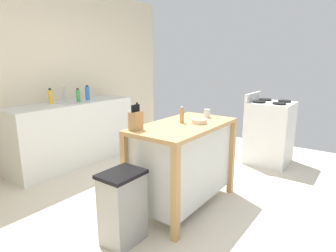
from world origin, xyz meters
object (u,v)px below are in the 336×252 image
Objects in this scene: trash_bin at (123,207)px; bottle_spray_cleaner at (51,97)px; kitchen_island at (183,160)px; bottle_hand_soap at (87,93)px; bowl_ceramic_small at (199,121)px; sink_faucet at (64,94)px; pepper_grinder at (182,115)px; bottle_dish_soap at (78,96)px; knife_block at (136,120)px; drinking_cup at (207,113)px; stove at (269,132)px.

bottle_spray_cleaner is at bearing 71.44° from trash_bin.
bottle_hand_soap reaches higher than kitchen_island.
sink_faucet is at bearing 89.92° from bowl_ceramic_small.
bowl_ceramic_small is at bearing -62.18° from pepper_grinder.
sink_faucet is at bearing 87.11° from kitchen_island.
pepper_grinder is at bearing -95.32° from bottle_dish_soap.
bottle_hand_soap reaches higher than trash_bin.
knife_block reaches higher than bottle_spray_cleaner.
kitchen_island is 2.12m from bottle_hand_soap.
kitchen_island is 0.61m from drinking_cup.
bottle_dish_soap is (0.68, 1.76, 0.03)m from knife_block.
sink_faucet is 1.01× the size of bottle_spray_cleaner.
trash_bin is 2.29m from bottle_spray_cleaner.
pepper_grinder is 0.79× the size of sink_faucet.
bottle_hand_soap reaches higher than sink_faucet.
sink_faucet is 0.21× the size of stove.
pepper_grinder is 1.94m from bottle_dish_soap.
trash_bin is at bearing -108.56° from bottle_spray_cleaner.
stove is (1.63, -2.31, -0.54)m from bottle_dish_soap.
kitchen_island is 0.44m from bowl_ceramic_small.
pepper_grinder is 1.91m from stove.
kitchen_island is at bearing -95.89° from bottle_dish_soap.
bottle_spray_cleaner reaches higher than bowl_ceramic_small.
knife_block is 1.88m from bottle_dish_soap.
bottle_dish_soap reaches higher than kitchen_island.
bowl_ceramic_small is at bearing -90.08° from sink_faucet.
bottle_spray_cleaner is at bearing 155.93° from bottle_dish_soap.
knife_block is at bearing -111.11° from bottle_dish_soap.
knife_block reaches higher than sink_faucet.
bottle_hand_soap is (0.20, 0.04, 0.01)m from bottle_dish_soap.
bottle_dish_soap is at bearing -24.07° from bottle_spray_cleaner.
knife_block is (-0.47, 0.22, 0.48)m from kitchen_island.
drinking_cup is at bearing -4.11° from trash_bin.
knife_block reaches higher than trash_bin.
bottle_hand_soap reaches higher than knife_block.
pepper_grinder is at bearing -19.57° from knife_block.
bottle_spray_cleaner is (-0.14, 2.13, 0.52)m from kitchen_island.
stove is (2.67, -0.39, 0.15)m from trash_bin.
drinking_cup is at bearing -81.78° from sink_faucet.
pepper_grinder is 2.09m from bottle_spray_cleaner.
bottle_hand_soap is at bearing 79.14° from pepper_grinder.
kitchen_island is 4.68× the size of knife_block.
drinking_cup is at bearing 167.97° from stove.
knife_block is 0.40× the size of trash_bin.
bottle_dish_soap reaches higher than bowl_ceramic_small.
trash_bin is (-1.26, 0.09, -0.62)m from drinking_cup.
bottle_spray_cleaner is (0.33, 1.91, 0.04)m from knife_block.
bottle_hand_soap reaches higher than bottle_spray_cleaner.
kitchen_island is 5.23× the size of bottle_hand_soap.
knife_block reaches higher than bottle_dish_soap.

